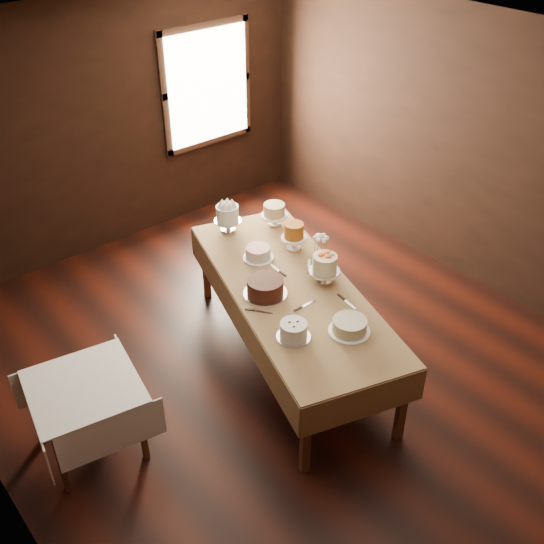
{
  "coord_description": "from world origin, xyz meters",
  "views": [
    {
      "loc": [
        -2.89,
        -3.26,
        4.06
      ],
      "look_at": [
        0.0,
        0.2,
        0.95
      ],
      "focal_mm": 42.03,
      "sensor_mm": 36.0,
      "label": 1
    }
  ],
  "objects": [
    {
      "name": "cake_swirl",
      "position": [
        -0.32,
        -0.45,
        0.88
      ],
      "size": [
        0.27,
        0.27,
        0.14
      ],
      "color": "silver",
      "rests_on": "display_table"
    },
    {
      "name": "display_table",
      "position": [
        0.11,
        0.07,
        0.75
      ],
      "size": [
        1.77,
        2.82,
        0.82
      ],
      "rotation": [
        0.0,
        0.0,
        -0.3
      ],
      "color": "#462614",
      "rests_on": "ground"
    },
    {
      "name": "cake_flowers",
      "position": [
        0.38,
        -0.06,
        0.94
      ],
      "size": [
        0.3,
        0.3,
        0.28
      ],
      "color": "silver",
      "rests_on": "display_table"
    },
    {
      "name": "cake_server_d",
      "position": [
        0.47,
        0.23,
        0.82
      ],
      "size": [
        0.19,
        0.19,
        0.01
      ],
      "primitive_type": "cube",
      "rotation": [
        0.0,
        0.0,
        0.79
      ],
      "color": "silver",
      "rests_on": "display_table"
    },
    {
      "name": "side_table",
      "position": [
        -1.78,
        0.27,
        0.59
      ],
      "size": [
        0.93,
        0.93,
        0.67
      ],
      "rotation": [
        0.0,
        0.0,
        -0.19
      ],
      "color": "#462614",
      "rests_on": "ground"
    },
    {
      "name": "ceiling",
      "position": [
        0.0,
        0.0,
        2.8
      ],
      "size": [
        5.0,
        6.0,
        0.01
      ],
      "primitive_type": "cube",
      "color": "beige",
      "rests_on": "wall_back"
    },
    {
      "name": "cake_chocolate",
      "position": [
        -0.13,
        0.13,
        0.88
      ],
      "size": [
        0.38,
        0.38,
        0.15
      ],
      "color": "silver",
      "rests_on": "display_table"
    },
    {
      "name": "cake_lattice",
      "position": [
        0.17,
        0.6,
        0.87
      ],
      "size": [
        0.31,
        0.31,
        0.11
      ],
      "color": "white",
      "rests_on": "display_table"
    },
    {
      "name": "cake_server_e",
      "position": [
        -0.3,
        -0.06,
        0.82
      ],
      "size": [
        0.16,
        0.21,
        0.01
      ],
      "primitive_type": "cube",
      "rotation": [
        0.0,
        0.0,
        -0.97
      ],
      "color": "silver",
      "rests_on": "display_table"
    },
    {
      "name": "cake_speckled",
      "position": [
        0.69,
        0.99,
        0.92
      ],
      "size": [
        0.29,
        0.29,
        0.24
      ],
      "color": "white",
      "rests_on": "display_table"
    },
    {
      "name": "wall_back",
      "position": [
        0.0,
        3.0,
        1.4
      ],
      "size": [
        5.0,
        0.02,
        2.8
      ],
      "primitive_type": "cube",
      "color": "black",
      "rests_on": "ground"
    },
    {
      "name": "window",
      "position": [
        1.3,
        2.94,
        1.6
      ],
      "size": [
        1.1,
        0.05,
        1.3
      ],
      "primitive_type": "cube",
      "color": "#FFEABF",
      "rests_on": "wall_back"
    },
    {
      "name": "floor",
      "position": [
        0.0,
        0.0,
        0.0
      ],
      "size": [
        5.0,
        6.0,
        0.01
      ],
      "primitive_type": "cube",
      "color": "black",
      "rests_on": "ground"
    },
    {
      "name": "flower_vase",
      "position": [
        0.51,
        0.14,
        0.88
      ],
      "size": [
        0.16,
        0.16,
        0.13
      ],
      "primitive_type": "imported",
      "rotation": [
        0.0,
        0.0,
        3.54
      ],
      "color": "#2D2823",
      "rests_on": "display_table"
    },
    {
      "name": "cake_cream",
      "position": [
        0.06,
        -0.68,
        0.87
      ],
      "size": [
        0.36,
        0.36,
        0.12
      ],
      "color": "white",
      "rests_on": "display_table"
    },
    {
      "name": "cake_server_c",
      "position": [
        0.19,
        0.39,
        0.82
      ],
      "size": [
        0.04,
        0.24,
        0.01
      ],
      "primitive_type": "cube",
      "rotation": [
        0.0,
        0.0,
        1.51
      ],
      "color": "silver",
      "rests_on": "display_table"
    },
    {
      "name": "flower_bouquet",
      "position": [
        0.51,
        0.14,
        1.06
      ],
      "size": [
        0.14,
        0.14,
        0.2
      ],
      "primitive_type": null,
      "color": "white",
      "rests_on": "flower_vase"
    },
    {
      "name": "cake_meringue",
      "position": [
        0.26,
        1.19,
        0.94
      ],
      "size": [
        0.29,
        0.29,
        0.28
      ],
      "color": "silver",
      "rests_on": "display_table"
    },
    {
      "name": "cake_caramel",
      "position": [
        0.54,
        0.52,
        0.94
      ],
      "size": [
        0.26,
        0.26,
        0.28
      ],
      "color": "white",
      "rests_on": "display_table"
    },
    {
      "name": "wall_right",
      "position": [
        2.5,
        0.0,
        1.4
      ],
      "size": [
        0.02,
        6.0,
        2.8
      ],
      "primitive_type": "cube",
      "color": "black",
      "rests_on": "ground"
    },
    {
      "name": "cake_server_b",
      "position": [
        0.32,
        -0.44,
        0.82
      ],
      "size": [
        0.06,
        0.24,
        0.01
      ],
      "primitive_type": "cube",
      "rotation": [
        0.0,
        0.0,
        -1.7
      ],
      "color": "silver",
      "rests_on": "display_table"
    },
    {
      "name": "cake_server_a",
      "position": [
        0.06,
        -0.21,
        0.82
      ],
      "size": [
        0.24,
        0.03,
        0.01
      ],
      "primitive_type": "cube",
      "rotation": [
        0.0,
        0.0,
        -0.01
      ],
      "color": "silver",
      "rests_on": "display_table"
    }
  ]
}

